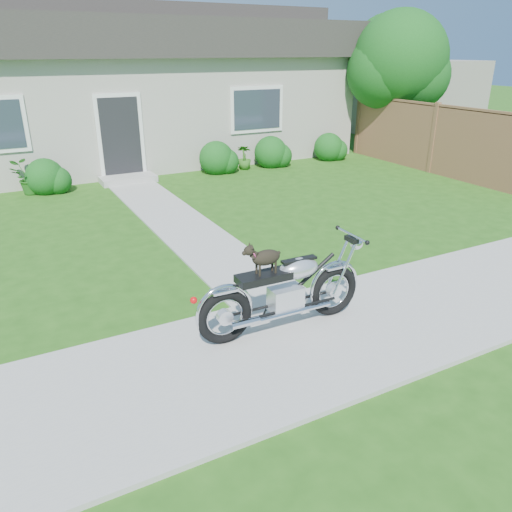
{
  "coord_description": "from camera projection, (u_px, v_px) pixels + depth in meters",
  "views": [
    {
      "loc": [
        -4.58,
        -4.22,
        3.2
      ],
      "look_at": [
        -1.79,
        1.0,
        0.75
      ],
      "focal_mm": 35.0,
      "sensor_mm": 36.0,
      "label": 1
    }
  ],
  "objects": [
    {
      "name": "tree_near",
      "position": [
        404.0,
        64.0,
        15.14
      ],
      "size": [
        2.87,
        2.85,
        4.37
      ],
      "color": "#3D2B1C",
      "rests_on": "ground"
    },
    {
      "name": "house",
      "position": [
        141.0,
        86.0,
        15.6
      ],
      "size": [
        12.6,
        7.03,
        4.5
      ],
      "color": "beige",
      "rests_on": "ground"
    },
    {
      "name": "potted_plant_right",
      "position": [
        244.0,
        157.0,
        14.3
      ],
      "size": [
        0.53,
        0.53,
        0.69
      ],
      "primitive_type": "imported",
      "rotation": [
        0.0,
        0.0,
        2.59
      ],
      "color": "#2F6B1D",
      "rests_on": "ground"
    },
    {
      "name": "fence",
      "position": [
        434.0,
        138.0,
        13.72
      ],
      "size": [
        0.12,
        6.62,
        1.9
      ],
      "color": "#A16B48",
      "rests_on": "ground"
    },
    {
      "name": "potted_plant_left",
      "position": [
        28.0,
        178.0,
        11.78
      ],
      "size": [
        0.82,
        0.74,
        0.8
      ],
      "primitive_type": "imported",
      "rotation": [
        0.0,
        0.0,
        3.31
      ],
      "color": "#1E5917",
      "rests_on": "ground"
    },
    {
      "name": "walkway",
      "position": [
        175.0,
        220.0,
        10.07
      ],
      "size": [
        1.2,
        8.0,
        0.03
      ],
      "primitive_type": "cube",
      "color": "#9E9B93",
      "rests_on": "ground"
    },
    {
      "name": "shrub_row",
      "position": [
        227.0,
        158.0,
        13.99
      ],
      "size": [
        9.18,
        0.96,
        0.96
      ],
      "color": "#144E16",
      "rests_on": "ground"
    },
    {
      "name": "motorcycle_with_dog",
      "position": [
        285.0,
        290.0,
        5.95
      ],
      "size": [
        2.22,
        0.6,
        1.15
      ],
      "rotation": [
        0.0,
        0.0,
        -0.03
      ],
      "color": "black",
      "rests_on": "sidewalk"
    },
    {
      "name": "sidewalk",
      "position": [
        410.0,
        308.0,
        6.65
      ],
      "size": [
        24.0,
        2.2,
        0.04
      ],
      "primitive_type": "cube",
      "color": "#9E9B93",
      "rests_on": "ground"
    },
    {
      "name": "tree_far",
      "position": [
        393.0,
        60.0,
        18.17
      ],
      "size": [
        2.92,
        2.91,
        4.47
      ],
      "color": "#3D2B1C",
      "rests_on": "ground"
    },
    {
      "name": "ground",
      "position": [
        409.0,
        309.0,
        6.65
      ],
      "size": [
        80.0,
        80.0,
        0.0
      ],
      "primitive_type": "plane",
      "color": "#235114",
      "rests_on": "ground"
    }
  ]
}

